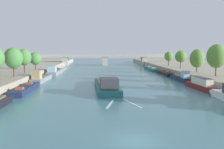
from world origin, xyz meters
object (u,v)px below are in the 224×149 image
Objects in this scene: tree_right_midway at (217,56)px; tree_right_second at (181,56)px; moored_boat_left_lone at (41,78)px; moored_boat_right_lone at (165,73)px; moored_boat_left_midway at (55,72)px; tree_right_nearest at (169,56)px; moored_boat_left_downstream at (26,89)px; tree_left_midway at (13,58)px; tree_left_by_lamp at (24,57)px; moored_boat_right_near at (200,84)px; moored_boat_right_far at (151,69)px; moored_boat_left_near at (62,69)px; bridge_far at (105,58)px; moored_boat_right_end at (181,78)px; tree_right_third at (197,58)px; barge_midriver at (106,85)px; tree_left_end_of_row at (35,59)px.

tree_right_second is at bearing 90.36° from tree_right_midway.
moored_boat_right_lone is at bearing 20.05° from moored_boat_left_lone.
tree_right_midway is 24.46m from tree_right_second.
moored_boat_left_midway is 45.43m from tree_right_nearest.
tree_left_midway is (-5.54, 9.35, 6.01)m from moored_boat_left_downstream.
moored_boat_left_midway is 16.35m from tree_left_by_lamp.
moored_boat_right_near is at bearing -40.91° from moored_boat_left_midway.
tree_left_by_lamp reaches higher than moored_boat_right_near.
moored_boat_right_near reaches higher than moored_boat_right_far.
moored_boat_left_near reaches higher than moored_boat_left_downstream.
moored_boat_right_end is at bearing -72.72° from bridge_far.
tree_left_by_lamp is at bearing -179.76° from tree_right_third.
barge_midriver is 28.50m from tree_left_by_lamp.
tree_right_midway reaches higher than moored_boat_right_near.
barge_midriver is 72.93m from bridge_far.
tree_left_end_of_row reaches higher than moored_boat_left_lone.
barge_midriver is 35.09m from moored_boat_left_midway.
tree_right_nearest is at bearing 91.83° from tree_right_second.
moored_boat_right_far is 2.45× the size of tree_left_by_lamp.
moored_boat_right_far is (37.08, 45.95, -0.00)m from moored_boat_left_downstream.
moored_boat_left_downstream is (-16.88, -1.46, -0.40)m from barge_midriver.
bridge_far is (-19.06, 45.50, 3.35)m from moored_boat_right_lone.
moored_boat_right_far is at bearing 90.24° from moored_boat_right_near.
moored_boat_right_end is 20.18m from tree_right_second.
moored_boat_right_near is (20.39, -1.37, 0.18)m from barge_midriver.
tree_left_end_of_row is 49.62m from tree_right_second.
moored_boat_left_downstream is 1.09× the size of moored_boat_left_lone.
moored_boat_left_downstream is 37.27m from moored_boat_right_near.
tree_left_end_of_row is (-5.44, 28.54, 5.08)m from moored_boat_left_downstream.
moored_boat_left_near is 30.98m from tree_left_by_lamp.
tree_left_by_lamp is (-5.98, -29.84, 5.80)m from moored_boat_left_near.
tree_right_second is (27.22, 30.07, 5.18)m from barge_midriver.
moored_boat_left_lone is 2.05× the size of tree_right_third.
tree_right_midway is (44.14, -25.20, 6.04)m from moored_boat_left_midway.
tree_right_second is (6.42, 2.72, 5.59)m from moored_boat_right_lone.
bridge_far reaches higher than moored_boat_right_lone.
moored_boat_right_near reaches higher than moored_boat_left_downstream.
tree_left_end_of_row is (-43.11, -0.27, 5.08)m from moored_boat_right_lone.
tree_left_end_of_row is at bearing 168.24° from tree_right_third.
moored_boat_left_downstream is 1.05× the size of moored_boat_right_lone.
moored_boat_right_lone is at bearing 106.84° from tree_right_midway.
bridge_far reaches higher than moored_boat_right_end.
tree_left_end_of_row is at bearing -179.64° from moored_boat_right_lone.
tree_right_second is (44.10, 31.53, 5.59)m from moored_boat_left_downstream.
moored_boat_right_near is (37.72, -14.81, 0.18)m from moored_boat_left_lone.
barge_midriver reaches higher than moored_boat_left_downstream.
barge_midriver is 3.06× the size of tree_left_midway.
bridge_far is at bearing 112.73° from moored_boat_right_lone.
barge_midriver reaches higher than moored_boat_right_end.
tree_left_end_of_row reaches higher than barge_midriver.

